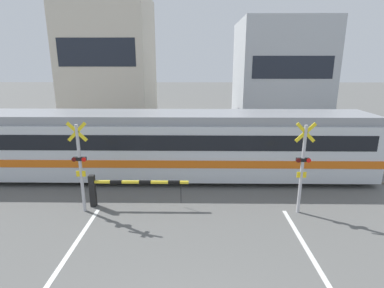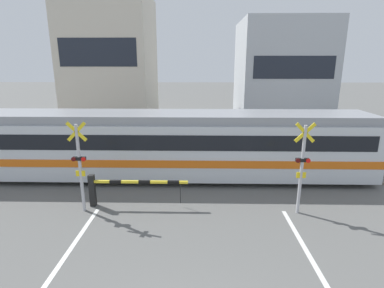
{
  "view_description": "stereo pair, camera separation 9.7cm",
  "coord_description": "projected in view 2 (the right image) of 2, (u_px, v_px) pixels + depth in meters",
  "views": [
    {
      "loc": [
        0.17,
        -3.24,
        5.08
      ],
      "look_at": [
        0.0,
        9.61,
        1.6
      ],
      "focal_mm": 28.0,
      "sensor_mm": 36.0,
      "label": 1
    },
    {
      "loc": [
        0.27,
        -3.24,
        5.08
      ],
      "look_at": [
        0.0,
        9.61,
        1.6
      ],
      "focal_mm": 28.0,
      "sensor_mm": 36.0,
      "label": 2
    }
  ],
  "objects": [
    {
      "name": "rail_track_near",
      "position": [
        192.0,
        182.0,
        13.12
      ],
      "size": [
        50.0,
        0.1,
        0.08
      ],
      "color": "#6B6051",
      "rests_on": "ground_plane"
    },
    {
      "name": "rail_track_far",
      "position": [
        192.0,
        171.0,
        14.5
      ],
      "size": [
        50.0,
        0.1,
        0.08
      ],
      "color": "#6B6051",
      "rests_on": "ground_plane"
    },
    {
      "name": "commuter_train",
      "position": [
        135.0,
        143.0,
        13.45
      ],
      "size": [
        20.92,
        2.69,
        2.99
      ],
      "color": "silver",
      "rests_on": "ground_plane"
    },
    {
      "name": "crossing_barrier_near",
      "position": [
        115.0,
        187.0,
        10.83
      ],
      "size": [
        3.59,
        0.2,
        1.2
      ],
      "color": "black",
      "rests_on": "ground_plane"
    },
    {
      "name": "crossing_barrier_far",
      "position": [
        243.0,
        146.0,
        16.19
      ],
      "size": [
        3.59,
        0.2,
        1.2
      ],
      "color": "black",
      "rests_on": "ground_plane"
    },
    {
      "name": "crossing_signal_left",
      "position": [
        80.0,
        163.0,
        10.21
      ],
      "size": [
        0.68,
        0.15,
        3.22
      ],
      "color": "#B2B2B7",
      "rests_on": "ground_plane"
    },
    {
      "name": "crossing_signal_right",
      "position": [
        302.0,
        165.0,
        10.06
      ],
      "size": [
        0.68,
        0.15,
        3.22
      ],
      "color": "#B2B2B7",
      "rests_on": "ground_plane"
    },
    {
      "name": "pedestrian",
      "position": [
        211.0,
        128.0,
        19.47
      ],
      "size": [
        0.38,
        0.23,
        1.75
      ],
      "color": "brown",
      "rests_on": "ground_plane"
    },
    {
      "name": "building_left_of_street",
      "position": [
        112.0,
        60.0,
        26.83
      ],
      "size": [
        7.23,
        7.49,
        10.71
      ],
      "color": "beige",
      "rests_on": "ground_plane"
    },
    {
      "name": "building_right_of_street",
      "position": [
        281.0,
        72.0,
        26.79
      ],
      "size": [
        7.47,
        7.49,
        8.65
      ],
      "color": "#B2B7BC",
      "rests_on": "ground_plane"
    }
  ]
}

